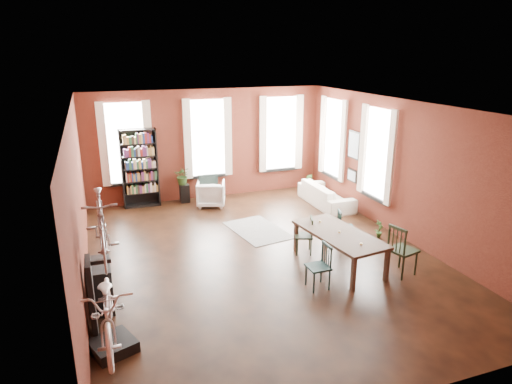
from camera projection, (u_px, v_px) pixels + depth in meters
name	position (u px, v px, depth m)	size (l,w,h in m)	color
room	(262.00, 153.00, 9.78)	(9.00, 9.04, 3.22)	black
dining_table	(338.00, 249.00, 9.31)	(0.95, 2.10, 0.72)	#4C3A2D
dining_chair_a	(318.00, 267.00, 8.40)	(0.39, 0.39, 0.85)	#1C3D3D
dining_chair_b	(304.00, 235.00, 9.87)	(0.37, 0.37, 0.81)	#1F2E1B
dining_chair_c	(403.00, 250.00, 8.90)	(0.48, 0.48, 1.03)	#21301C
dining_chair_d	(346.00, 227.00, 10.35)	(0.37, 0.37, 0.79)	#183534
bookshelf	(140.00, 168.00, 12.67)	(1.00, 0.32, 2.20)	black
white_armchair	(211.00, 192.00, 12.89)	(0.76, 0.72, 0.79)	silver
cream_sofa	(326.00, 191.00, 12.95)	(2.08, 0.61, 0.81)	beige
striped_rug	(258.00, 230.00, 11.22)	(1.10, 1.76, 0.01)	black
bike_trainer	(113.00, 345.00, 6.72)	(0.59, 0.59, 0.17)	black
bike_wall_rack	(92.00, 300.00, 6.87)	(0.16, 0.60, 1.30)	black
console_table	(100.00, 285.00, 7.79)	(0.40, 0.80, 0.80)	black
plant_stand	(185.00, 193.00, 13.24)	(0.26, 0.26, 0.53)	black
plant_by_sofa	(307.00, 188.00, 14.19)	(0.33, 0.60, 0.27)	#315F26
plant_small	(379.00, 234.00, 10.78)	(0.23, 0.43, 0.15)	#305D25
bicycle_floor	(105.00, 280.00, 6.39)	(0.69, 1.04, 1.97)	beige
bicycle_hung	(99.00, 205.00, 6.51)	(0.47, 1.00, 1.66)	#A5A8AD
plant_on_stand	(183.00, 178.00, 13.12)	(0.47, 0.53, 0.41)	#2D4E1F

